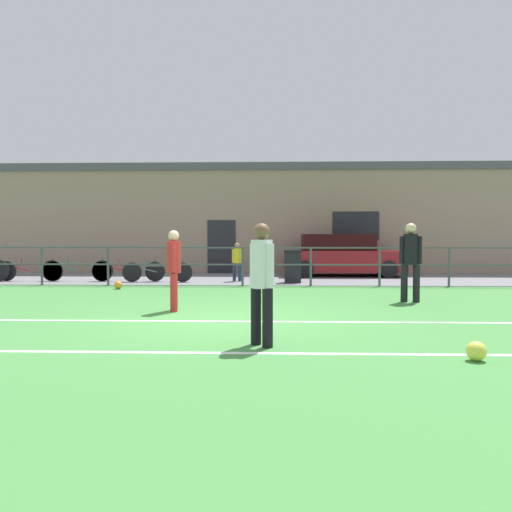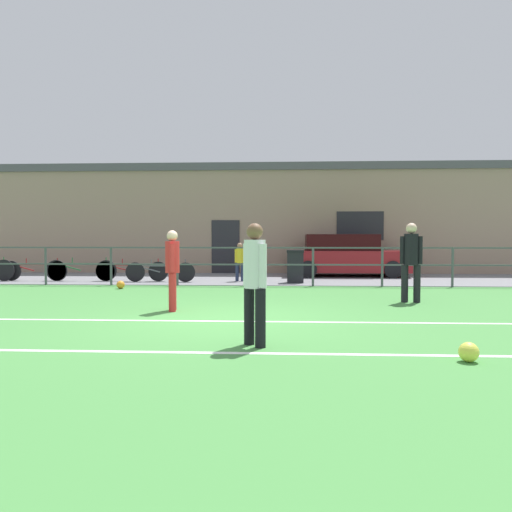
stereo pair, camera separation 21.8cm
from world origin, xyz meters
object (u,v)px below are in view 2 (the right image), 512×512
Objects in this scene: parked_car_red at (346,256)px; trash_bin_0 at (295,266)px; player_striker at (172,265)px; soccer_ball_spare at (121,285)px; bicycle_parked_1 at (81,270)px; bicycle_parked_4 at (34,270)px; soccer_ball_match at (469,352)px; bicycle_parked_0 at (160,272)px; player_winger at (255,276)px; spectator_child at (240,259)px; bicycle_parked_2 at (132,271)px; player_goalkeeper at (411,257)px.

trash_bin_0 is at bearing -124.64° from parked_car_red.
soccer_ball_spare is at bearing 21.00° from player_striker.
bicycle_parked_1 is 1.07× the size of bicycle_parked_4.
soccer_ball_match is 0.10× the size of bicycle_parked_0.
player_winger reaches higher than bicycle_parked_1.
bicycle_parked_0 is 0.96× the size of bicycle_parked_1.
bicycle_parked_4 is (-6.70, -0.17, -0.37)m from spectator_child.
bicycle_parked_2 is (-0.36, 2.19, 0.24)m from soccer_ball_spare.
soccer_ball_match is (-0.67, -5.38, -0.88)m from player_goalkeeper.
bicycle_parked_2 reaches higher than soccer_ball_match.
player_winger is 1.32× the size of spectator_child.
bicycle_parked_1 is (-2.02, 2.19, 0.26)m from soccer_ball_spare.
soccer_ball_match is at bearing -49.89° from soccer_ball_spare.
parked_car_red is 7.57m from bicycle_parked_2.
player_winger is at bearing -94.70° from trash_bin_0.
soccer_ball_match is 12.60m from parked_car_red.
soccer_ball_match is at bearing -44.64° from bicycle_parked_4.
parked_car_red is 10.66m from bicycle_parked_4.
player_goalkeeper is 0.75× the size of bicycle_parked_1.
soccer_ball_match is 0.19× the size of spectator_child.
soccer_ball_match is at bearing -147.22° from player_winger.
spectator_child is 1.83m from trash_bin_0.
trash_bin_0 is at bearing -31.88° from player_striker.
parked_car_red is at bearing 13.48° from bicycle_parked_4.
bicycle_parked_0 is at bearing -156.34° from parked_car_red.
player_winger is 7.04× the size of soccer_ball_match.
player_winger reaches higher than bicycle_parked_4.
bicycle_parked_1 reaches higher than soccer_ball_match.
bicycle_parked_1 is at bearing -16.95° from player_goalkeeper.
trash_bin_0 reaches higher than bicycle_parked_1.
player_goalkeeper is 7.59× the size of soccer_ball_match.
parked_car_red reaches higher than soccer_ball_spare.
trash_bin_0 is at bearing -45.71° from player_winger.
player_goalkeeper is at bearing 143.37° from spectator_child.
parked_car_red reaches higher than soccer_ball_match.
bicycle_parked_0 is at bearing -19.98° from player_winger.
player_winger reaches higher than parked_car_red.
parked_car_red is 1.92× the size of bicycle_parked_0.
bicycle_parked_0 reaches higher than soccer_ball_spare.
player_striker reaches higher than parked_car_red.
player_striker is 4.78m from soccer_ball_spare.
spectator_child is at bearing 2.83° from bicycle_parked_2.
bicycle_parked_4 reaches higher than bicycle_parked_0.
soccer_ball_spare is 2.23m from bicycle_parked_2.
spectator_child reaches higher than trash_bin_0.
spectator_child reaches higher than bicycle_parked_1.
spectator_child is (-4.21, 4.90, -0.27)m from player_goalkeeper.
player_goalkeeper is 5.11m from trash_bin_0.
bicycle_parked_2 is at bearing 0.00° from bicycle_parked_4.
bicycle_parked_4 is at bearing 177.05° from bicycle_parked_0.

